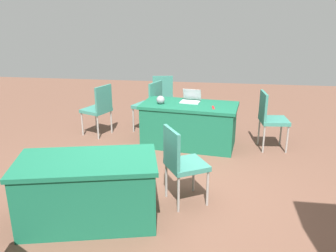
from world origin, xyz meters
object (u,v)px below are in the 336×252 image
Objects in this scene: table_foreground at (189,125)px; laptop_silver at (191,100)px; chair_by_pillar at (163,94)px; chair_aisle at (181,160)px; yarn_ball at (161,100)px; table_mid_left at (88,190)px; scissors_red at (213,108)px; chair_near_front at (150,103)px; chair_tucked_right at (99,107)px; chair_tucked_left at (270,117)px.

table_foreground is 0.43m from laptop_silver.
table_foreground is 1.66m from chair_by_pillar.
table_foreground is 1.74× the size of chair_aisle.
chair_by_pillar is at bearing -82.46° from yarn_ball.
table_mid_left is 2.63m from scissors_red.
table_mid_left is 1.68× the size of chair_near_front.
yarn_ball is (0.55, -1.85, 0.25)m from chair_aisle.
chair_tucked_right is at bearing -171.58° from chair_aisle.
laptop_silver is (-0.92, -2.58, 0.41)m from table_mid_left.
chair_tucked_right is 1.01× the size of chair_by_pillar.
chair_aisle reaches higher than table_mid_left.
table_mid_left is 9.14× the size of scissors_red.
laptop_silver reaches higher than table_mid_left.
chair_tucked_right is 2.15m from scissors_red.
table_foreground is 1.02× the size of table_mid_left.
chair_tucked_right reaches higher than laptop_silver.
chair_tucked_left is 2.72× the size of laptop_silver.
chair_by_pillar is at bearing -93.20° from table_mid_left.
table_foreground is 0.58m from scissors_red.
chair_near_front is at bearing -65.11° from yarn_ball.
table_mid_left is 1.69× the size of chair_tucked_left.
chair_tucked_left is at bearing 116.48° from chair_aisle.
chair_aisle is at bearing 91.93° from table_foreground.
chair_by_pillar is at bearing -16.77° from chair_tucked_right.
laptop_silver is (-1.70, 0.14, 0.23)m from chair_tucked_right.
chair_by_pillar is at bearing -53.82° from laptop_silver.
chair_near_front reaches higher than table_mid_left.
chair_tucked_left reaches higher than table_mid_left.
scissors_red is at bearing 149.40° from laptop_silver.
chair_near_front is at bearing -106.35° from chair_by_pillar.
table_foreground is 1.92m from chair_aisle.
chair_tucked_left is (-1.34, -0.03, 0.19)m from table_foreground.
yarn_ball is (-1.21, 0.35, 0.26)m from chair_tucked_right.
table_mid_left is at bearing -48.30° from chair_tucked_left.
chair_near_front is at bearing -37.77° from table_foreground.
chair_by_pillar is at bearing 15.19° from chair_near_front.
laptop_silver is at bearing -100.74° from chair_tucked_left.
chair_tucked_left reaches higher than table_foreground.
table_mid_left is at bearing -35.10° from scissors_red.
table_mid_left is (0.91, 2.43, 0.00)m from table_foreground.
table_mid_left is 2.84m from chair_tucked_right.
table_foreground is at bearing -119.27° from scissors_red.
table_foreground is at bearing -105.71° from chair_near_front.
chair_aisle is at bearing -15.96° from scissors_red.
chair_aisle is at bearing -39.28° from chair_tucked_left.
chair_tucked_left is 1.04× the size of chair_by_pillar.
chair_tucked_left is 6.99× the size of yarn_ball.
laptop_silver is (-0.01, -0.14, 0.41)m from table_foreground.
chair_tucked_left is 1.35m from laptop_silver.
chair_by_pillar is 5.23× the size of scissors_red.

